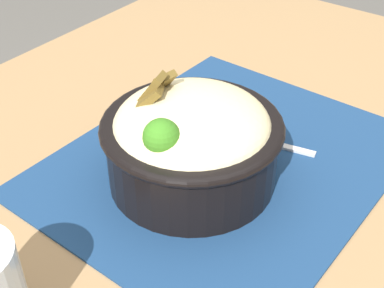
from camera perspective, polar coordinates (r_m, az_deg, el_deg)
table at (r=0.71m, az=3.04°, el=-6.01°), size 1.08×0.84×0.74m
placemat at (r=0.66m, az=3.34°, el=-1.91°), size 0.43×0.36×0.00m
bowl at (r=0.60m, az=-0.05°, el=0.52°), size 0.23×0.23×0.13m
fork at (r=0.70m, az=7.23°, el=0.35°), size 0.04×0.13×0.00m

